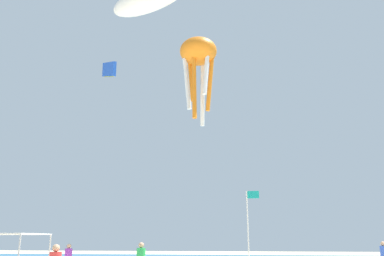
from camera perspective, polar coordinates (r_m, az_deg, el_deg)
canopy_tent at (r=21.74m, az=-24.95°, el=-13.60°), size 3.35×2.86×2.21m
person_leftmost at (r=28.10m, az=25.48°, el=-15.78°), size 0.43×0.48×1.81m
banner_flag at (r=19.58m, az=8.08°, el=-13.73°), size 0.61×0.06×4.17m
kite_parafoil_blue at (r=46.52m, az=-11.63°, el=8.06°), size 3.19×4.65×3.24m
kite_octopus_orange at (r=31.00m, az=0.90°, el=10.18°), size 3.96×3.96×6.63m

